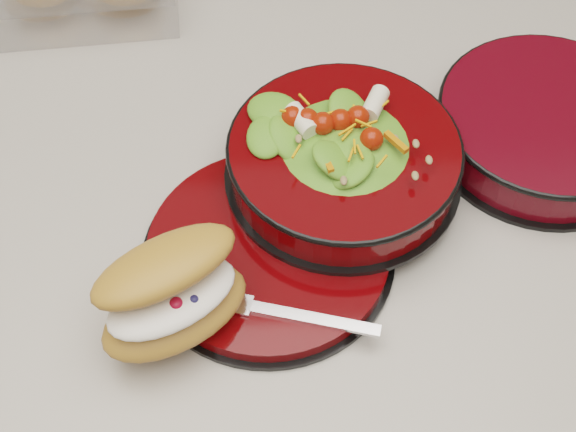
{
  "coord_description": "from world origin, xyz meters",
  "views": [
    {
      "loc": [
        -0.02,
        -0.6,
        1.58
      ],
      "look_at": [
        -0.01,
        -0.14,
        0.94
      ],
      "focal_mm": 50.0,
      "sensor_mm": 36.0,
      "label": 1
    }
  ],
  "objects_px": {
    "island_counter": "(295,325)",
    "extra_bowl": "(546,124)",
    "salad_bowl": "(344,153)",
    "croissant": "(173,294)",
    "fork": "(288,314)",
    "dinner_plate": "(269,250)"
  },
  "relations": [
    {
      "from": "salad_bowl",
      "to": "extra_bowl",
      "type": "xyz_separation_m",
      "value": [
        0.23,
        0.06,
        -0.03
      ]
    },
    {
      "from": "island_counter",
      "to": "dinner_plate",
      "type": "relative_size",
      "value": 4.86
    },
    {
      "from": "dinner_plate",
      "to": "fork",
      "type": "bearing_deg",
      "value": -77.6
    },
    {
      "from": "croissant",
      "to": "extra_bowl",
      "type": "xyz_separation_m",
      "value": [
        0.39,
        0.22,
        -0.03
      ]
    },
    {
      "from": "salad_bowl",
      "to": "croissant",
      "type": "bearing_deg",
      "value": -134.96
    },
    {
      "from": "salad_bowl",
      "to": "croissant",
      "type": "relative_size",
      "value": 1.53
    },
    {
      "from": "island_counter",
      "to": "salad_bowl",
      "type": "relative_size",
      "value": 4.98
    },
    {
      "from": "salad_bowl",
      "to": "croissant",
      "type": "height_order",
      "value": "salad_bowl"
    },
    {
      "from": "extra_bowl",
      "to": "salad_bowl",
      "type": "bearing_deg",
      "value": -165.17
    },
    {
      "from": "island_counter",
      "to": "extra_bowl",
      "type": "relative_size",
      "value": 5.0
    },
    {
      "from": "croissant",
      "to": "salad_bowl",
      "type": "bearing_deg",
      "value": 13.83
    },
    {
      "from": "croissant",
      "to": "extra_bowl",
      "type": "bearing_deg",
      "value": -1.34
    },
    {
      "from": "croissant",
      "to": "fork",
      "type": "distance_m",
      "value": 0.11
    },
    {
      "from": "croissant",
      "to": "fork",
      "type": "bearing_deg",
      "value": -31.57
    },
    {
      "from": "dinner_plate",
      "to": "salad_bowl",
      "type": "bearing_deg",
      "value": 47.84
    },
    {
      "from": "island_counter",
      "to": "fork",
      "type": "distance_m",
      "value": 0.52
    },
    {
      "from": "salad_bowl",
      "to": "fork",
      "type": "bearing_deg",
      "value": -110.2
    },
    {
      "from": "island_counter",
      "to": "extra_bowl",
      "type": "height_order",
      "value": "extra_bowl"
    },
    {
      "from": "fork",
      "to": "island_counter",
      "type": "bearing_deg",
      "value": 9.6
    },
    {
      "from": "fork",
      "to": "extra_bowl",
      "type": "relative_size",
      "value": 0.65
    },
    {
      "from": "croissant",
      "to": "fork",
      "type": "height_order",
      "value": "croissant"
    },
    {
      "from": "island_counter",
      "to": "fork",
      "type": "relative_size",
      "value": 7.7
    }
  ]
}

